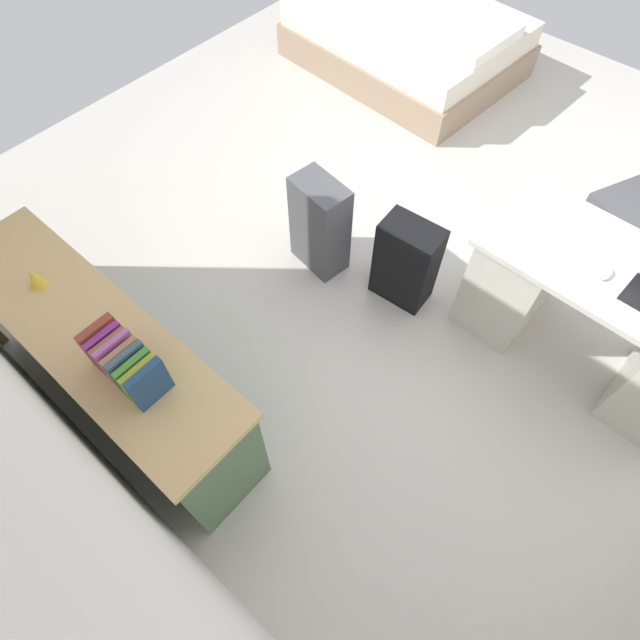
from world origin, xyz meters
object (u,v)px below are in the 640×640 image
(suitcase_black, at_px, (406,263))
(suitcase_spare_grey, at_px, (320,225))
(bed, at_px, (407,40))
(credenza, at_px, (114,367))
(desk, at_px, (597,316))
(computer_mouse, at_px, (606,273))
(figurine_small, at_px, (34,278))

(suitcase_black, relative_size, suitcase_spare_grey, 0.90)
(suitcase_black, bearing_deg, bed, -59.03)
(credenza, xyz_separation_m, suitcase_black, (-0.70, -1.63, -0.09))
(credenza, distance_m, bed, 3.84)
(desk, distance_m, suitcase_spare_grey, 1.69)
(desk, height_order, credenza, credenza)
(desk, relative_size, computer_mouse, 14.48)
(figurine_small, bearing_deg, desk, -137.41)
(bed, xyz_separation_m, suitcase_black, (-1.52, 2.12, 0.06))
(bed, xyz_separation_m, computer_mouse, (-2.48, 1.88, 0.53))
(credenza, height_order, suitcase_spare_grey, credenza)
(computer_mouse, bearing_deg, bed, -36.53)
(desk, xyz_separation_m, figurine_small, (2.12, 1.95, 0.44))
(credenza, relative_size, suitcase_black, 2.98)
(suitcase_spare_grey, xyz_separation_m, computer_mouse, (-1.53, -0.38, 0.44))
(credenza, xyz_separation_m, figurine_small, (0.38, 0.00, 0.44))
(bed, bearing_deg, desk, 145.00)
(credenza, bearing_deg, suitcase_spare_grey, -94.47)
(desk, distance_m, credenza, 2.62)
(desk, height_order, figurine_small, figurine_small)
(bed, relative_size, suitcase_black, 3.29)
(bed, height_order, computer_mouse, computer_mouse)
(credenza, height_order, bed, credenza)
(bed, distance_m, figurine_small, 3.82)
(suitcase_spare_grey, relative_size, figurine_small, 6.12)
(desk, height_order, bed, desk)
(computer_mouse, bearing_deg, suitcase_black, 14.94)
(desk, distance_m, figurine_small, 2.92)
(suitcase_spare_grey, bearing_deg, figurine_small, 79.69)
(suitcase_spare_grey, bearing_deg, suitcase_black, -158.21)
(desk, xyz_separation_m, computer_mouse, (0.10, 0.08, 0.38))
(bed, bearing_deg, suitcase_black, 125.68)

